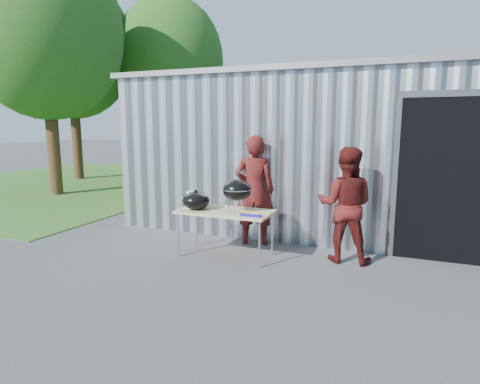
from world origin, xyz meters
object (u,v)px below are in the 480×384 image
at_px(person_cook, 254,190).
at_px(kettle_grill, 237,185).
at_px(person_bystander, 345,205).
at_px(folding_table, 225,213).

bearing_deg(person_cook, kettle_grill, 74.58).
bearing_deg(person_bystander, person_cook, -13.22).
relative_size(kettle_grill, person_cook, 0.49).
xyz_separation_m(folding_table, person_bystander, (1.80, 0.49, 0.18)).
distance_m(folding_table, kettle_grill, 0.50).
relative_size(folding_table, person_bystander, 0.85).
xyz_separation_m(person_cook, person_bystander, (1.60, -0.32, -0.07)).
distance_m(person_cook, person_bystander, 1.64).
relative_size(person_cook, person_bystander, 1.08).
xyz_separation_m(folding_table, kettle_grill, (0.21, 0.00, 0.46)).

